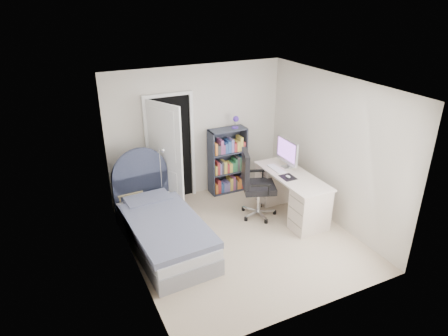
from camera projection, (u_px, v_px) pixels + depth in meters
name	position (u px, v px, depth m)	size (l,w,h in m)	color
room_shell	(242.00, 168.00, 6.00)	(3.50, 3.70, 2.60)	tan
door	(167.00, 154.00, 7.08)	(0.92, 0.75, 2.06)	black
bed	(162.00, 228.00, 6.23)	(1.11, 2.17, 1.31)	gray
nightstand	(128.00, 195.00, 6.98)	(0.43, 0.43, 0.62)	tan
floor_lamp	(163.00, 188.00, 6.97)	(0.18, 0.18, 1.28)	silver
bookcase	(228.00, 163.00, 7.80)	(0.73, 0.31, 1.54)	#363B4A
desk	(291.00, 192.00, 7.05)	(0.63, 1.58, 1.30)	beige
office_chair	(254.00, 181.00, 6.88)	(0.70, 0.70, 1.22)	silver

